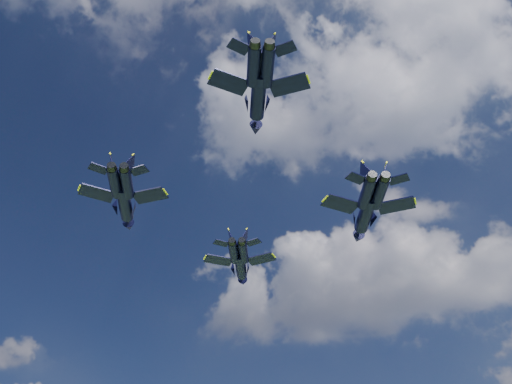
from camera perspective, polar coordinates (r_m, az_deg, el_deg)
The scene contains 4 objects.
jet_lead at distance 95.55m, azimuth -1.53°, elevation -7.49°, with size 11.38×15.58×3.68m.
jet_left at distance 82.90m, azimuth -12.94°, elevation -1.26°, with size 11.76×16.05×3.85m.
jet_right at distance 85.24m, azimuth 10.83°, elevation -2.34°, with size 12.95×17.80×4.24m.
jet_slot at distance 69.24m, azimuth 0.20°, elevation 9.29°, with size 11.36×15.58×3.72m.
Camera 1 is at (28.70, -63.91, 8.64)m, focal length 40.00 mm.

